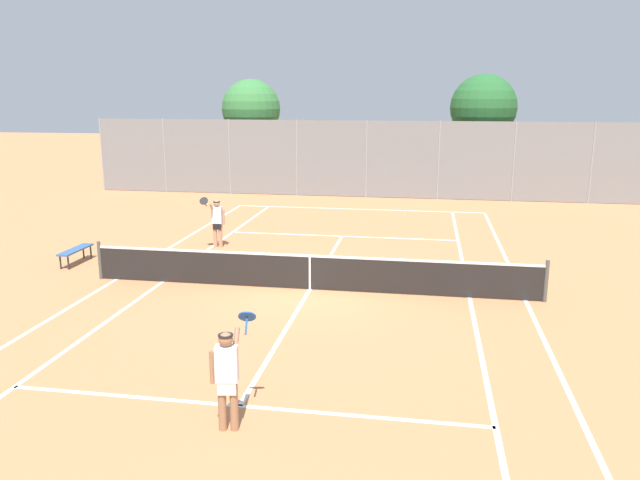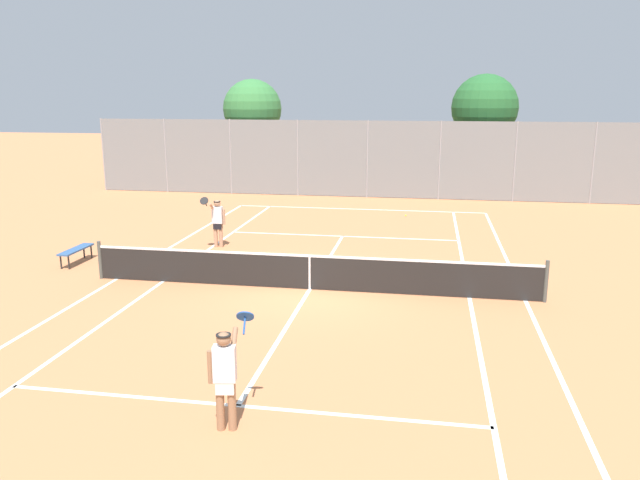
{
  "view_description": "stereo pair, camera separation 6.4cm",
  "coord_description": "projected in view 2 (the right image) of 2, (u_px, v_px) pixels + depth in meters",
  "views": [
    {
      "loc": [
        2.9,
        -15.48,
        5.06
      ],
      "look_at": [
        0.02,
        1.5,
        1.0
      ],
      "focal_mm": 35.0,
      "sensor_mm": 36.0,
      "label": 1
    },
    {
      "loc": [
        2.96,
        -15.47,
        5.06
      ],
      "look_at": [
        0.02,
        1.5,
        1.0
      ],
      "focal_mm": 35.0,
      "sensor_mm": 36.0,
      "label": 2
    }
  ],
  "objects": [
    {
      "name": "ground_plane",
      "position": [
        310.0,
        289.0,
        16.49
      ],
      "size": [
        120.0,
        120.0,
        0.0
      ],
      "primitive_type": "plane",
      "color": "#CC7A4C"
    },
    {
      "name": "loose_tennis_ball_4",
      "position": [
        222.0,
        221.0,
        25.15
      ],
      "size": [
        0.07,
        0.07,
        0.07
      ],
      "primitive_type": "sphere",
      "color": "#D1DB33",
      "rests_on": "ground"
    },
    {
      "name": "court_line_markings",
      "position": [
        310.0,
        289.0,
        16.49
      ],
      "size": [
        11.1,
        23.9,
        0.01
      ],
      "color": "white",
      "rests_on": "ground"
    },
    {
      "name": "loose_tennis_ball_2",
      "position": [
        363.0,
        277.0,
        17.47
      ],
      "size": [
        0.07,
        0.07,
        0.07
      ],
      "primitive_type": "sphere",
      "color": "#D1DB33",
      "rests_on": "ground"
    },
    {
      "name": "player_near_side",
      "position": [
        225.0,
        374.0,
        9.43
      ],
      "size": [
        0.59,
        0.8,
        1.77
      ],
      "color": "#936B4C",
      "rests_on": "ground"
    },
    {
      "name": "tree_behind_left",
      "position": [
        252.0,
        110.0,
        33.74
      ],
      "size": [
        3.15,
        3.15,
        5.82
      ],
      "color": "brown",
      "rests_on": "ground"
    },
    {
      "name": "tennis_net",
      "position": [
        310.0,
        271.0,
        16.38
      ],
      "size": [
        12.0,
        0.1,
        1.07
      ],
      "color": "#474C47",
      "rests_on": "ground"
    },
    {
      "name": "back_fence",
      "position": [
        367.0,
        159.0,
        30.69
      ],
      "size": [
        28.16,
        0.08,
        3.79
      ],
      "color": "gray",
      "rests_on": "ground"
    },
    {
      "name": "tree_behind_right",
      "position": [
        485.0,
        109.0,
        32.01
      ],
      "size": [
        3.4,
        3.4,
        6.05
      ],
      "color": "brown",
      "rests_on": "ground"
    },
    {
      "name": "player_far_left",
      "position": [
        218.0,
        220.0,
        20.84
      ],
      "size": [
        0.65,
        0.74,
        1.77
      ],
      "color": "tan",
      "rests_on": "ground"
    },
    {
      "name": "loose_tennis_ball_1",
      "position": [
        376.0,
        277.0,
        17.51
      ],
      "size": [
        0.07,
        0.07,
        0.07
      ],
      "primitive_type": "sphere",
      "color": "#D1DB33",
      "rests_on": "ground"
    },
    {
      "name": "loose_tennis_ball_3",
      "position": [
        269.0,
        283.0,
        16.93
      ],
      "size": [
        0.07,
        0.07,
        0.07
      ],
      "primitive_type": "sphere",
      "color": "#D1DB33",
      "rests_on": "ground"
    },
    {
      "name": "loose_tennis_ball_0",
      "position": [
        406.0,
        215.0,
        26.31
      ],
      "size": [
        0.07,
        0.07,
        0.07
      ],
      "primitive_type": "sphere",
      "color": "#D1DB33",
      "rests_on": "ground"
    },
    {
      "name": "courtside_bench",
      "position": [
        76.0,
        250.0,
        18.93
      ],
      "size": [
        0.36,
        1.5,
        0.47
      ],
      "color": "#33598C",
      "rests_on": "ground"
    }
  ]
}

